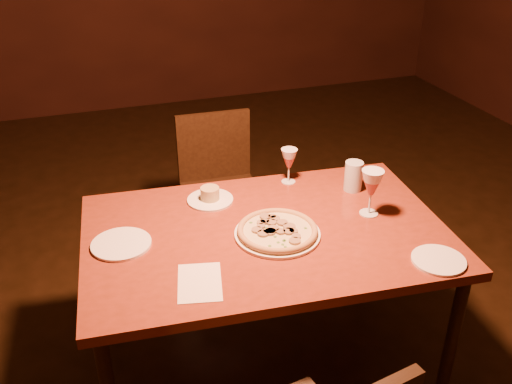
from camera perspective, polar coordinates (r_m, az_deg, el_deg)
name	(u,v)px	position (r m, az deg, el deg)	size (l,w,h in m)	color
floor	(268,356)	(2.71, 1.23, -16.12)	(7.00, 7.00, 0.00)	black
dining_table	(266,244)	(2.21, 0.99, -5.27)	(1.44, 1.00, 0.74)	maroon
chair_far	(220,184)	(3.09, -3.65, 0.85)	(0.42, 0.42, 0.83)	black
pizza_plate	(277,231)	(2.14, 2.15, -3.93)	(0.32, 0.32, 0.04)	white
ramekin_saucer	(210,197)	(2.37, -4.62, -0.46)	(0.19, 0.19, 0.06)	white
wine_glass_far	(289,166)	(2.49, 3.30, 2.62)	(0.07, 0.07, 0.16)	#A54444
wine_glass_right	(371,193)	(2.28, 11.42, -0.06)	(0.09, 0.09, 0.19)	#A54444
water_tumbler	(353,176)	(2.47, 9.72, 1.58)	(0.08, 0.08, 0.13)	#B5C0C5
side_plate_left	(121,244)	(2.15, -13.33, -5.09)	(0.22, 0.22, 0.01)	white
side_plate_near	(439,260)	(2.11, 17.79, -6.51)	(0.19, 0.19, 0.01)	white
menu_card	(200,282)	(1.92, -5.65, -8.98)	(0.14, 0.21, 0.00)	white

